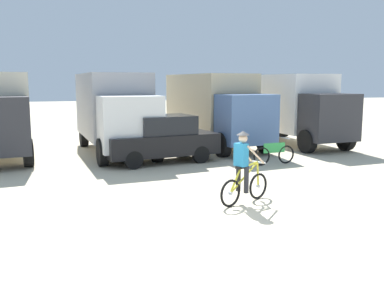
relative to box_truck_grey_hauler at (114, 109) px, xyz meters
name	(u,v)px	position (x,y,z in m)	size (l,w,h in m)	color
ground_plane	(225,214)	(1.54, -9.29, -1.87)	(120.00, 120.00, 0.00)	beige
box_truck_grey_hauler	(114,109)	(0.00, 0.00, 0.00)	(3.01, 6.95, 3.35)	#9E9EA3
box_truck_tan_camper	(215,106)	(4.66, 0.54, 0.00)	(3.25, 7.00, 3.35)	#CCB78E
box_truck_avon_van	(292,105)	(8.59, 0.43, 0.00)	(2.92, 6.92, 3.35)	white
sedan_parked	(161,139)	(1.44, -2.71, -0.99)	(4.44, 2.45, 1.76)	black
cyclist_orange_shirt	(244,170)	(2.27, -8.62, -1.03)	(1.58, 0.86, 1.82)	black
bicycle_spare	(274,154)	(5.31, -4.28, -1.48)	(1.73, 0.50, 0.97)	black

